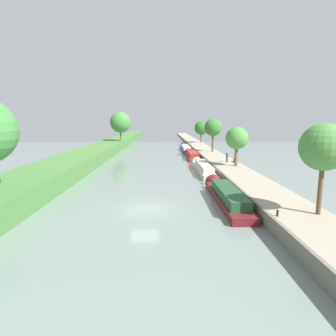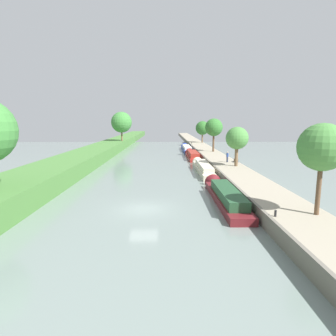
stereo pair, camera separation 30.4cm
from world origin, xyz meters
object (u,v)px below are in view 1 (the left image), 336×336
Objects in this scene: narrowboat_red at (192,155)px; narrowboat_blue at (185,148)px; person_walking at (227,157)px; mooring_bollard_near at (277,213)px; narrowboat_cream at (203,167)px; mooring_bollard_far at (191,143)px; narrowboat_maroon at (225,194)px; park_bench at (236,160)px.

narrowboat_blue is at bearing 90.45° from narrowboat_red.
person_walking reaches higher than mooring_bollard_near.
narrowboat_cream is 38.99m from mooring_bollard_far.
narrowboat_cream is 4.77m from person_walking.
park_bench is (5.54, 18.03, 0.91)m from narrowboat_maroon.
person_walking is at bearing 84.96° from mooring_bollard_near.
mooring_bollard_far is (2.03, 7.00, 0.87)m from narrowboat_blue.
narrowboat_cream is 1.07× the size of narrowboat_red.
narrowboat_cream is at bearing 94.37° from mooring_bollard_near.
narrowboat_cream is at bearing -89.66° from narrowboat_blue.
narrowboat_red is (-0.07, 32.49, -0.00)m from narrowboat_maroon.
narrowboat_maroon is 0.91× the size of narrowboat_cream.
person_walking is at bearing -86.46° from mooring_bollard_far.
park_bench reaches higher than mooring_bollard_near.
person_walking is at bearing -73.88° from narrowboat_red.
narrowboat_cream is (-0.01, 16.06, 0.01)m from narrowboat_maroon.
narrowboat_maroon is at bearing -89.87° from narrowboat_red.
narrowboat_red is 15.19m from person_walking.
narrowboat_red is at bearing 111.23° from park_bench.
narrowboat_blue is at bearing 90.34° from narrowboat_cream.
mooring_bollard_near reaches higher than narrowboat_cream.
narrowboat_cream is at bearing -160.45° from park_bench.
person_walking is at bearing -177.14° from park_bench.
person_walking is (4.32, -30.04, 1.51)m from narrowboat_blue.
mooring_bollard_far reaches higher than narrowboat_blue.
park_bench reaches higher than narrowboat_blue.
narrowboat_maroon is at bearing -91.91° from mooring_bollard_far.
mooring_bollard_far is at bearing 93.54° from person_walking.
mooring_bollard_far is at bearing 85.16° from narrowboat_red.
mooring_bollard_near is at bearing -98.11° from park_bench.
mooring_bollard_near is (2.03, -56.01, 0.87)m from narrowboat_blue.
narrowboat_cream is 24.15m from mooring_bollard_near.
narrowboat_cream is 0.98× the size of narrowboat_blue.
park_bench is at bearing -84.27° from mooring_bollard_far.
person_walking is (4.12, 17.96, 1.44)m from narrowboat_maroon.
mooring_bollard_near is at bearing -77.12° from narrowboat_maroon.
narrowboat_red reaches higher than narrowboat_maroon.
narrowboat_cream is 34.01× the size of mooring_bollard_near.
narrowboat_cream is 5.96m from park_bench.
narrowboat_red is 40.55m from mooring_bollard_near.
narrowboat_blue is (-0.12, 15.51, -0.07)m from narrowboat_red.
mooring_bollard_near is at bearing -85.63° from narrowboat_cream.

